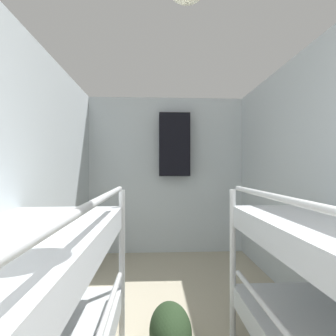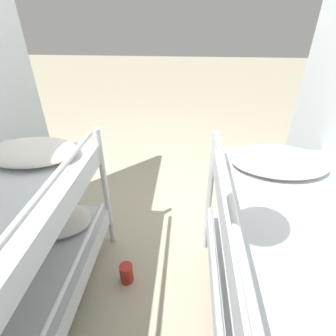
{
  "view_description": "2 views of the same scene",
  "coord_description": "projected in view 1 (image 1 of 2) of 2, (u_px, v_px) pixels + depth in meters",
  "views": [
    {
      "loc": [
        -0.17,
        0.5,
        1.23
      ],
      "look_at": [
        -0.05,
        2.89,
        1.24
      ],
      "focal_mm": 28.0,
      "sensor_mm": 36.0,
      "label": 1
    },
    {
      "loc": [
        -0.21,
        2.19,
        1.78
      ],
      "look_at": [
        -0.11,
        0.89,
        0.98
      ],
      "focal_mm": 28.0,
      "sensor_mm": 36.0,
      "label": 2
    }
  ],
  "objects": [
    {
      "name": "wall_back",
      "position": [
        166.0,
        175.0,
        3.88
      ],
      "size": [
        2.37,
        0.06,
        2.27
      ],
      "color": "silver",
      "rests_on": "ground_plane"
    },
    {
      "name": "hanging_coat",
      "position": [
        174.0,
        145.0,
        3.73
      ],
      "size": [
        0.44,
        0.12,
        0.9
      ],
      "color": "black"
    },
    {
      "name": "duffel_bag",
      "position": [
        170.0,
        330.0,
        1.77
      ],
      "size": [
        0.29,
        0.53,
        0.29
      ],
      "color": "#23381E",
      "rests_on": "ground_plane"
    }
  ]
}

